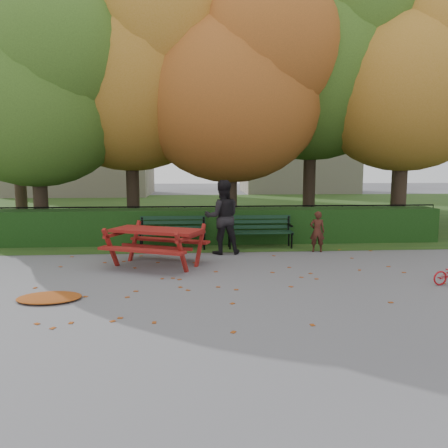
{
  "coord_description": "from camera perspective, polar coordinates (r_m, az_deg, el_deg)",
  "views": [
    {
      "loc": [
        -0.75,
        -8.2,
        2.3
      ],
      "look_at": [
        -0.07,
        1.25,
        1.0
      ],
      "focal_mm": 35.0,
      "sensor_mm": 36.0,
      "label": 1
    }
  ],
  "objects": [
    {
      "name": "bench_right",
      "position": [
        12.18,
        4.66,
        -0.63
      ],
      "size": [
        1.8,
        0.57,
        0.88
      ],
      "color": "black",
      "rests_on": "ground"
    },
    {
      "name": "hedge",
      "position": [
        12.85,
        -0.73,
        -0.25
      ],
      "size": [
        13.0,
        0.9,
        1.0
      ],
      "primitive_type": "cube",
      "color": "black",
      "rests_on": "ground"
    },
    {
      "name": "tree_e",
      "position": [
        16.0,
        24.14,
        17.16
      ],
      "size": [
        6.09,
        5.8,
        8.16
      ],
      "color": "#302119",
      "rests_on": "ground"
    },
    {
      "name": "tree_c",
      "position": [
        14.48,
        2.34,
        17.84
      ],
      "size": [
        6.3,
        6.0,
        8.0
      ],
      "color": "#302119",
      "rests_on": "ground"
    },
    {
      "name": "tree_f",
      "position": [
        18.88,
        -25.02,
        17.44
      ],
      "size": [
        6.93,
        6.6,
        9.19
      ],
      "color": "#302119",
      "rests_on": "ground"
    },
    {
      "name": "picnic_table",
      "position": [
        9.96,
        -8.85,
        -1.73
      ],
      "size": [
        2.48,
        2.28,
        0.97
      ],
      "rotation": [
        0.0,
        0.0,
        -0.41
      ],
      "color": "maroon",
      "rests_on": "ground"
    },
    {
      "name": "tree_g",
      "position": [
        20.37,
        23.37,
        15.86
      ],
      "size": [
        6.3,
        6.0,
        8.55
      ],
      "color": "#302119",
      "rests_on": "ground"
    },
    {
      "name": "iron_fence",
      "position": [
        13.64,
        -0.93,
        0.37
      ],
      "size": [
        14.0,
        0.04,
        1.02
      ],
      "color": "black",
      "rests_on": "ground"
    },
    {
      "name": "bench_left",
      "position": [
        12.05,
        -6.69,
        -0.74
      ],
      "size": [
        1.8,
        0.57,
        0.88
      ],
      "color": "black",
      "rests_on": "ground"
    },
    {
      "name": "leaf_scatter",
      "position": [
        8.84,
        0.9,
        -7.23
      ],
      "size": [
        9.0,
        5.7,
        0.01
      ],
      "primitive_type": null,
      "color": "maroon",
      "rests_on": "ground"
    },
    {
      "name": "building_right",
      "position": [
        37.43,
        9.68,
        13.35
      ],
      "size": [
        9.0,
        6.0,
        12.0
      ],
      "primitive_type": "cube",
      "color": "beige",
      "rests_on": "ground"
    },
    {
      "name": "ground",
      "position": [
        8.55,
        1.08,
        -7.79
      ],
      "size": [
        90.0,
        90.0,
        0.0
      ],
      "primitive_type": "plane",
      "color": "slate",
      "rests_on": "ground"
    },
    {
      "name": "tree_b",
      "position": [
        15.36,
        -10.98,
        19.32
      ],
      "size": [
        6.72,
        6.4,
        8.79
      ],
      "color": "#302119",
      "rests_on": "ground"
    },
    {
      "name": "tree_a",
      "position": [
        14.65,
        -22.62,
        15.94
      ],
      "size": [
        5.88,
        5.6,
        7.48
      ],
      "color": "#302119",
      "rests_on": "ground"
    },
    {
      "name": "grass_strip",
      "position": [
        22.34,
        -2.18,
        1.89
      ],
      "size": [
        90.0,
        90.0,
        0.0
      ],
      "primitive_type": "plane",
      "color": "#1F3E18",
      "rests_on": "ground"
    },
    {
      "name": "building_left",
      "position": [
        35.57,
        -18.2,
        15.82
      ],
      "size": [
        10.0,
        7.0,
        15.0
      ],
      "primitive_type": "cube",
      "color": "beige",
      "rests_on": "ground"
    },
    {
      "name": "leaf_pile",
      "position": [
        8.14,
        -21.86,
        -8.9
      ],
      "size": [
        1.23,
        0.99,
        0.08
      ],
      "primitive_type": "ellipsoid",
      "rotation": [
        0.0,
        0.0,
        0.23
      ],
      "color": "maroon",
      "rests_on": "ground"
    },
    {
      "name": "tree_d",
      "position": [
        16.53,
        13.1,
        20.47
      ],
      "size": [
        7.14,
        6.8,
        9.58
      ],
      "color": "#302119",
      "rests_on": "ground"
    },
    {
      "name": "child",
      "position": [
        11.76,
        12.08,
        -0.97
      ],
      "size": [
        0.44,
        0.33,
        1.08
      ],
      "primitive_type": "imported",
      "rotation": [
        0.0,
        0.0,
        2.95
      ],
      "color": "#3D1B13",
      "rests_on": "ground"
    },
    {
      "name": "adult",
      "position": [
        11.21,
        -0.22,
        0.9
      ],
      "size": [
        0.97,
        0.78,
        1.9
      ],
      "primitive_type": "imported",
      "rotation": [
        0.0,
        0.0,
        3.21
      ],
      "color": "black",
      "rests_on": "ground"
    }
  ]
}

